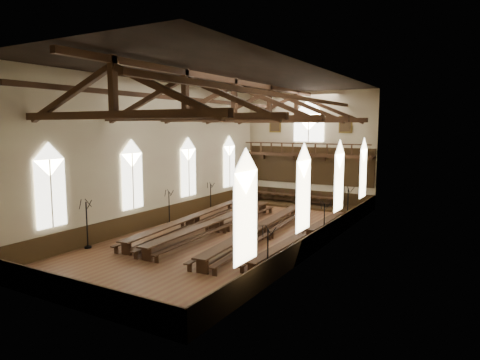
% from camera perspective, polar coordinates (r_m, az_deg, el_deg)
% --- Properties ---
extents(ground, '(26.00, 26.00, 0.00)m').
position_cam_1_polar(ground, '(27.95, -0.75, -7.18)').
color(ground, brown).
rests_on(ground, ground).
extents(room_walls, '(26.00, 26.00, 26.00)m').
position_cam_1_polar(room_walls, '(27.09, -0.78, 6.18)').
color(room_walls, '#BAB48C').
rests_on(room_walls, ground).
extents(wainscot_band, '(12.00, 26.00, 1.20)m').
position_cam_1_polar(wainscot_band, '(27.81, -0.76, -5.98)').
color(wainscot_band, '#33220F').
rests_on(wainscot_band, ground).
extents(side_windows, '(11.85, 19.80, 4.50)m').
position_cam_1_polar(side_windows, '(27.27, -0.77, 0.46)').
color(side_windows, white).
rests_on(side_windows, room_walls).
extents(end_window, '(2.80, 0.12, 3.80)m').
position_cam_1_polar(end_window, '(38.72, 9.16, 7.50)').
color(end_window, white).
rests_on(end_window, room_walls).
extents(minstrels_gallery, '(11.80, 1.24, 3.70)m').
position_cam_1_polar(minstrels_gallery, '(38.62, 8.93, 2.58)').
color(minstrels_gallery, '#351C11').
rests_on(minstrels_gallery, room_walls).
extents(portraits, '(7.75, 0.09, 1.45)m').
position_cam_1_polar(portraits, '(38.72, 9.15, 7.32)').
color(portraits, brown).
rests_on(portraits, room_walls).
extents(roof_trusses, '(11.70, 25.70, 2.80)m').
position_cam_1_polar(roof_trusses, '(27.12, -0.78, 9.90)').
color(roof_trusses, '#351C11').
rests_on(roof_trusses, room_walls).
extents(refectory_row_a, '(2.37, 14.97, 0.80)m').
position_cam_1_polar(refectory_row_a, '(29.80, -6.34, -5.17)').
color(refectory_row_a, '#351C11').
rests_on(refectory_row_a, ground).
extents(refectory_row_b, '(1.96, 15.05, 0.81)m').
position_cam_1_polar(refectory_row_b, '(28.48, -3.06, -5.69)').
color(refectory_row_b, '#351C11').
rests_on(refectory_row_b, ground).
extents(refectory_row_c, '(2.34, 15.16, 0.82)m').
position_cam_1_polar(refectory_row_c, '(26.80, 2.65, -6.50)').
color(refectory_row_c, '#351C11').
rests_on(refectory_row_c, ground).
extents(refectory_row_d, '(1.39, 13.76, 0.68)m').
position_cam_1_polar(refectory_row_d, '(26.06, 8.71, -7.19)').
color(refectory_row_d, '#351C11').
rests_on(refectory_row_d, ground).
extents(dais, '(11.40, 2.84, 0.19)m').
position_cam_1_polar(dais, '(38.10, 7.54, -3.24)').
color(dais, '#33220F').
rests_on(dais, ground).
extents(high_table, '(8.18, 0.95, 0.77)m').
position_cam_1_polar(high_table, '(37.97, 7.56, -2.13)').
color(high_table, '#351C11').
rests_on(high_table, dais).
extents(high_chairs, '(7.65, 0.45, 0.99)m').
position_cam_1_polar(high_chairs, '(38.72, 8.01, -2.13)').
color(high_chairs, '#351C11').
rests_on(high_chairs, dais).
extents(candelabrum_left_near, '(0.78, 0.87, 2.84)m').
position_cam_1_polar(candelabrum_left_near, '(26.02, -19.69, -6.72)').
color(candelabrum_left_near, black).
rests_on(candelabrum_left_near, ground).
extents(candelabrum_left_mid, '(0.67, 0.76, 2.46)m').
position_cam_1_polar(candelabrum_left_mid, '(31.08, -9.41, -4.40)').
color(candelabrum_left_mid, black).
rests_on(candelabrum_left_mid, ground).
extents(candelabrum_left_far, '(0.66, 0.73, 2.38)m').
position_cam_1_polar(candelabrum_left_far, '(35.24, -3.93, -3.00)').
color(candelabrum_left_far, black).
rests_on(candelabrum_left_far, ground).
extents(candelabrum_right_near, '(0.68, 0.76, 2.47)m').
position_cam_1_polar(candelabrum_right_near, '(19.85, 3.72, -10.95)').
color(candelabrum_right_near, black).
rests_on(candelabrum_right_near, ground).
extents(candelabrum_right_mid, '(0.66, 0.75, 2.43)m').
position_cam_1_polar(candelabrum_right_mid, '(26.72, 11.14, -6.35)').
color(candelabrum_right_mid, black).
rests_on(candelabrum_right_mid, ground).
extents(candelabrum_right_far, '(0.81, 0.81, 2.74)m').
position_cam_1_polar(candelabrum_right_far, '(31.39, 14.14, -4.25)').
color(candelabrum_right_far, black).
rests_on(candelabrum_right_far, ground).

